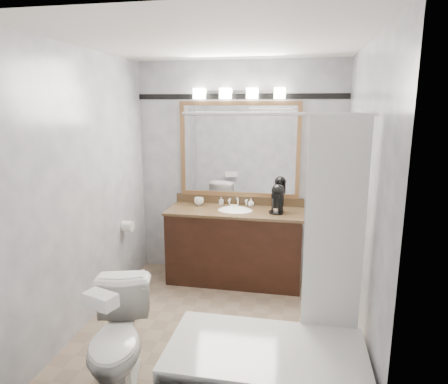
{
  "coord_description": "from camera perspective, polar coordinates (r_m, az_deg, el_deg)",
  "views": [
    {
      "loc": [
        0.7,
        -3.27,
        2.01
      ],
      "look_at": [
        0.0,
        0.35,
        1.2
      ],
      "focal_mm": 32.0,
      "sensor_mm": 36.0,
      "label": 1
    }
  ],
  "objects": [
    {
      "name": "soap_bottle_a",
      "position": [
        4.73,
        -0.39,
        -1.26
      ],
      "size": [
        0.05,
        0.05,
        0.09
      ],
      "primitive_type": "imported",
      "rotation": [
        0.0,
        0.0,
        -0.37
      ],
      "color": "white",
      "rests_on": "vanity"
    },
    {
      "name": "soap_bottle_b",
      "position": [
        4.64,
        3.88,
        -1.53
      ],
      "size": [
        0.08,
        0.08,
        0.1
      ],
      "primitive_type": "imported",
      "rotation": [
        0.0,
        0.0,
        0.03
      ],
      "color": "white",
      "rests_on": "vanity"
    },
    {
      "name": "bathtub",
      "position": [
        2.94,
        6.47,
        -23.81
      ],
      "size": [
        1.3,
        0.75,
        1.96
      ],
      "color": "white",
      "rests_on": "ground"
    },
    {
      "name": "tp_roll",
      "position": [
        4.54,
        -13.58,
        -4.76
      ],
      "size": [
        0.11,
        0.12,
        0.12
      ],
      "primitive_type": "cylinder",
      "rotation": [
        0.0,
        1.57,
        0.0
      ],
      "color": "white",
      "rests_on": "room"
    },
    {
      "name": "tissue_box",
      "position": [
        2.76,
        -17.23,
        -14.49
      ],
      "size": [
        0.24,
        0.18,
        0.09
      ],
      "primitive_type": "cube",
      "rotation": [
        0.0,
        0.0,
        -0.34
      ],
      "color": "white",
      "rests_on": "toilet"
    },
    {
      "name": "cup_right",
      "position": [
        4.79,
        -3.65,
        -1.19
      ],
      "size": [
        0.09,
        0.09,
        0.08
      ],
      "primitive_type": "imported",
      "rotation": [
        0.0,
        0.0,
        0.1
      ],
      "color": "white",
      "rests_on": "vanity"
    },
    {
      "name": "room",
      "position": [
        3.43,
        -1.16,
        -0.45
      ],
      "size": [
        2.42,
        2.62,
        2.52
      ],
      "color": "gray",
      "rests_on": "ground"
    },
    {
      "name": "soap_bar",
      "position": [
        4.61,
        1.42,
        -2.03
      ],
      "size": [
        0.09,
        0.06,
        0.03
      ],
      "primitive_type": "cube",
      "rotation": [
        0.0,
        0.0,
        0.1
      ],
      "color": "beige",
      "rests_on": "vanity"
    },
    {
      "name": "toilet",
      "position": [
        3.11,
        -14.89,
        -19.83
      ],
      "size": [
        0.6,
        0.82,
        0.75
      ],
      "primitive_type": "imported",
      "rotation": [
        0.0,
        0.0,
        0.28
      ],
      "color": "white",
      "rests_on": "ground"
    },
    {
      "name": "cup_left",
      "position": [
        4.72,
        -3.59,
        -1.33
      ],
      "size": [
        0.14,
        0.14,
        0.09
      ],
      "primitive_type": "imported",
      "rotation": [
        0.0,
        0.0,
        -0.32
      ],
      "color": "white",
      "rests_on": "vanity"
    },
    {
      "name": "accent_stripe",
      "position": [
        4.62,
        2.27,
        13.49
      ],
      "size": [
        2.4,
        0.01,
        0.06
      ],
      "primitive_type": "cube",
      "color": "black",
      "rests_on": "room"
    },
    {
      "name": "mirror",
      "position": [
        4.63,
        2.18,
        6.05
      ],
      "size": [
        1.4,
        0.04,
        1.1
      ],
      "color": "#986D44",
      "rests_on": "room"
    },
    {
      "name": "vanity",
      "position": [
        4.62,
        1.56,
        -7.48
      ],
      "size": [
        1.53,
        0.58,
        0.97
      ],
      "color": "black",
      "rests_on": "ground"
    },
    {
      "name": "coffee_maker",
      "position": [
        4.41,
        7.65,
        -0.85
      ],
      "size": [
        0.16,
        0.2,
        0.31
      ],
      "rotation": [
        0.0,
        0.0,
        -0.16
      ],
      "color": "black",
      "rests_on": "vanity"
    },
    {
      "name": "vanity_light_bar",
      "position": [
        4.55,
        2.14,
        13.93
      ],
      "size": [
        1.02,
        0.14,
        0.12
      ],
      "color": "silver",
      "rests_on": "room"
    }
  ]
}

